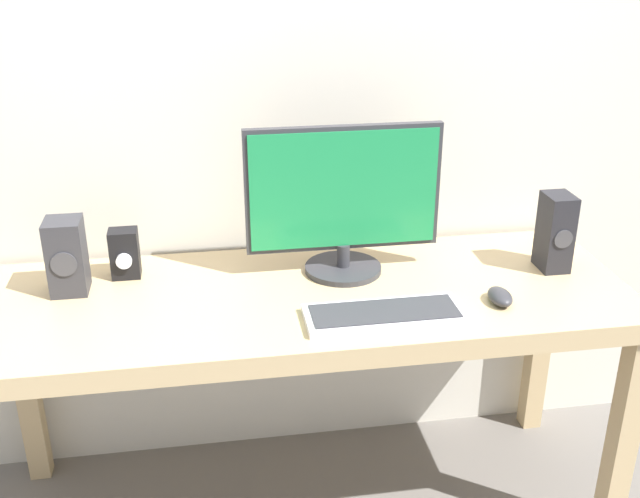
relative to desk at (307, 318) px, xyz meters
name	(u,v)px	position (x,y,z in m)	size (l,w,h in m)	color
desk	(307,318)	(0.00, 0.00, 0.00)	(1.71, 0.61, 0.71)	tan
monitor	(343,199)	(0.12, 0.12, 0.29)	(0.53, 0.21, 0.41)	#333338
keyboard_primary	(384,315)	(0.17, -0.18, 0.09)	(0.39, 0.15, 0.02)	silver
mouse	(500,297)	(0.48, -0.14, 0.10)	(0.06, 0.10, 0.04)	#333338
speaker_right	(555,232)	(0.70, 0.04, 0.19)	(0.07, 0.10, 0.22)	#232328
speaker_left	(67,256)	(-0.61, 0.10, 0.18)	(0.09, 0.10, 0.20)	#333338
audio_controller	(125,254)	(-0.47, 0.17, 0.15)	(0.08, 0.07, 0.14)	black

